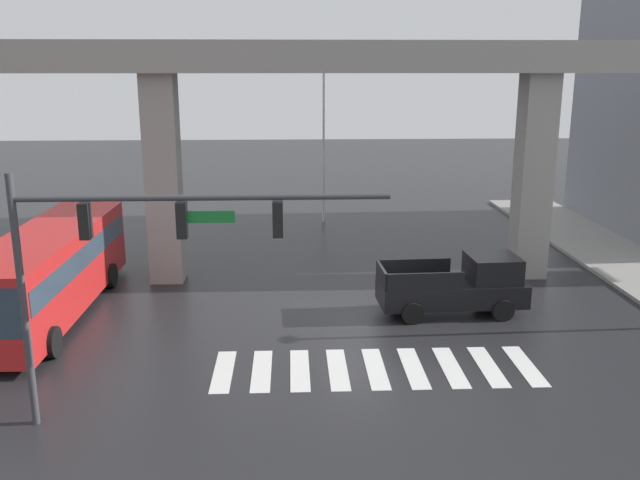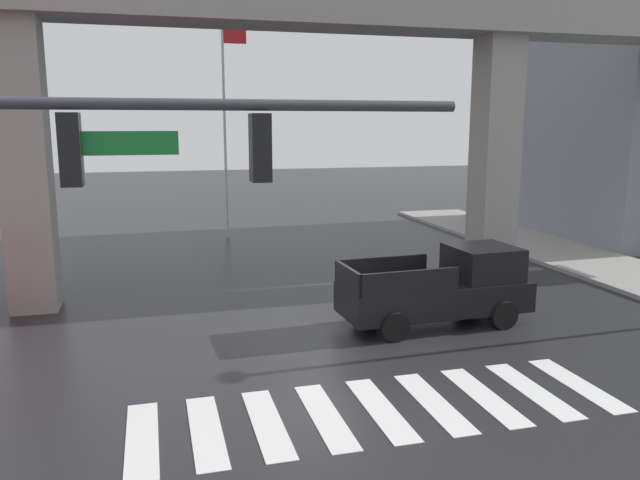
{
  "view_description": "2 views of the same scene",
  "coord_description": "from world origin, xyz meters",
  "px_view_note": "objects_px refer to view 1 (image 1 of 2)",
  "views": [
    {
      "loc": [
        -2.41,
        -22.74,
        8.5
      ],
      "look_at": [
        -1.36,
        1.29,
        2.38
      ],
      "focal_mm": 38.31,
      "sensor_mm": 36.0,
      "label": 1
    },
    {
      "loc": [
        -4.05,
        -15.06,
        5.37
      ],
      "look_at": [
        0.9,
        3.18,
        1.87
      ],
      "focal_mm": 35.15,
      "sensor_mm": 36.0,
      "label": 2
    }
  ],
  "objects_px": {
    "flagpole": "(325,119)",
    "city_bus": "(50,267)",
    "pickup_truck": "(460,286)",
    "traffic_signal_mast": "(134,243)"
  },
  "relations": [
    {
      "from": "flagpole",
      "to": "pickup_truck",
      "type": "bearing_deg",
      "value": -75.0
    },
    {
      "from": "city_bus",
      "to": "traffic_signal_mast",
      "type": "distance_m",
      "value": 9.54
    },
    {
      "from": "pickup_truck",
      "to": "flagpole",
      "type": "distance_m",
      "value": 16.12
    },
    {
      "from": "pickup_truck",
      "to": "city_bus",
      "type": "distance_m",
      "value": 14.38
    },
    {
      "from": "pickup_truck",
      "to": "city_bus",
      "type": "relative_size",
      "value": 0.48
    },
    {
      "from": "pickup_truck",
      "to": "traffic_signal_mast",
      "type": "relative_size",
      "value": 0.6
    },
    {
      "from": "pickup_truck",
      "to": "flagpole",
      "type": "bearing_deg",
      "value": 105.0
    },
    {
      "from": "pickup_truck",
      "to": "traffic_signal_mast",
      "type": "xyz_separation_m",
      "value": [
        -9.57,
        -7.24,
        3.56
      ]
    },
    {
      "from": "flagpole",
      "to": "city_bus",
      "type": "bearing_deg",
      "value": -125.78
    },
    {
      "from": "city_bus",
      "to": "flagpole",
      "type": "bearing_deg",
      "value": 54.22
    }
  ]
}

